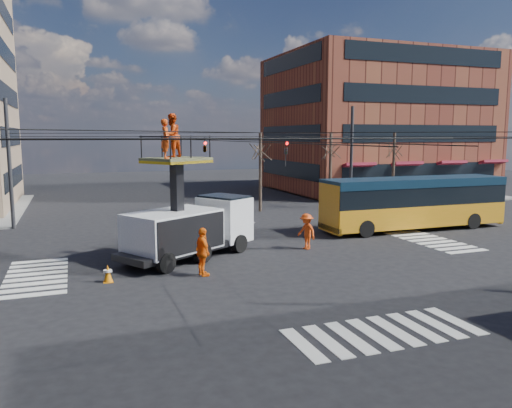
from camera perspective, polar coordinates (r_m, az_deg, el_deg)
The scene contains 13 objects.
ground at distance 24.14m, azimuth 0.74°, elevation -5.99°, with size 120.00×120.00×0.00m, color black.
sidewalk_ne at distance 52.31m, azimuth 14.10°, elevation 1.33°, with size 18.00×18.00×0.12m, color slate.
crosswalks at distance 24.14m, azimuth 0.74°, elevation -5.96°, with size 22.40×22.40×0.02m, color silver, non-canonical shape.
building_ne at distance 55.03m, azimuth 13.43°, elevation 8.91°, with size 20.06×16.06×14.00m.
overhead_network at distance 23.84m, azimuth 0.25°, elevation 4.28°, with size 24.24×24.24×8.00m.
tree_a at distance 37.85m, azimuth 0.50°, elevation 6.10°, with size 2.00×2.00×6.00m.
tree_b at distance 40.37m, azimuth 8.53°, elevation 6.13°, with size 2.00×2.00×6.00m.
tree_c at distance 43.57m, azimuth 15.51°, elevation 6.05°, with size 2.00×2.00×6.00m.
utility_truck at distance 23.72m, azimuth -7.55°, elevation -1.02°, with size 7.17×5.61×6.76m.
city_bus at distance 32.22m, azimuth 17.62°, elevation 0.26°, with size 11.88×2.73×3.20m.
traffic_cone at distance 20.75m, azimuth -16.57°, elevation -7.61°, with size 0.36×0.36×0.71m, color orange.
worker_ground at distance 20.72m, azimuth -6.11°, elevation -5.47°, with size 1.19×0.49×2.03m, color orange.
flagger at distance 25.55m, azimuth 5.79°, elevation -3.14°, with size 1.19×0.68×1.84m, color #D73F0D.
Camera 1 is at (-8.40, -21.88, 5.76)m, focal length 35.00 mm.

